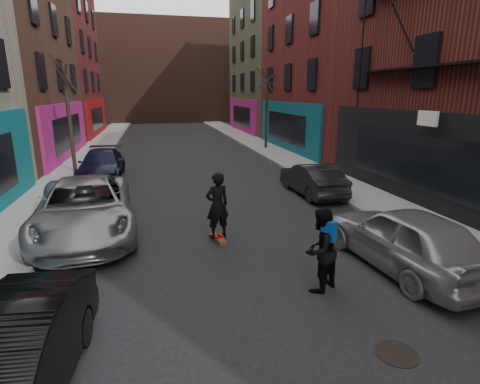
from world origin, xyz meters
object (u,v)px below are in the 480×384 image
parked_right_far (405,238)px  skateboard (218,239)px  parked_right_end (312,179)px  manhole (397,353)px  tree_right_far (267,101)px  parked_left_mid (0,367)px  parked_left_far (85,208)px  skateboarder (217,205)px  pedestrian (320,250)px  tree_left_far (68,108)px  parked_left_end (102,165)px

parked_right_far → skateboard: (-4.08, 2.74, -0.73)m
parked_right_end → manhole: bearing=73.1°
parked_right_end → tree_right_far: bearing=-99.8°
parked_right_far → manhole: bearing=48.3°
parked_left_mid → parked_left_far: 6.73m
skateboarder → pedestrian: skateboarder is taller
tree_left_far → parked_left_end: 3.61m
parked_left_mid → pedestrian: pedestrian is taller
tree_left_far → skateboarder: 12.70m
parked_right_end → manhole: size_ratio=5.75×
parked_left_far → parked_right_end: parked_left_far is taller
parked_left_mid → skateboard: parked_left_mid is taller
skateboard → skateboarder: (0.00, 0.00, 1.01)m
parked_left_end → parked_right_far: bearing=-55.1°
skateboard → skateboarder: 1.01m
parked_left_mid → skateboard: 6.55m
parked_right_end → skateboard: size_ratio=5.03×
skateboard → pedestrian: bearing=-78.4°
parked_left_end → pedestrian: pedestrian is taller
tree_right_far → manhole: size_ratio=9.71×
skateboard → tree_left_far: bearing=102.3°
parked_left_end → manhole: parked_left_end is taller
tree_left_far → parked_left_end: tree_left_far is taller
tree_left_far → manhole: size_ratio=9.29×
parked_right_end → tree_left_far: bearing=-34.8°
tree_right_far → pedestrian: bearing=-103.7°
skateboarder → manhole: skateboarder is taller
parked_right_far → parked_right_end: size_ratio=1.13×
tree_right_far → parked_left_end: 13.64m
skateboarder → tree_left_far: bearing=-77.7°
tree_right_far → parked_left_far: size_ratio=1.15×
tree_left_far → parked_right_far: (9.90, -13.78, -2.60)m
tree_left_far → tree_right_far: (12.40, 6.00, 0.15)m
pedestrian → parked_right_end: bearing=-143.5°
parked_left_end → skateboard: parked_left_end is taller
parked_left_far → parked_left_end: bearing=87.3°
tree_left_far → parked_right_end: tree_left_far is taller
tree_right_far → pedestrian: (-4.93, -20.28, -2.61)m
parked_left_far → pedestrian: pedestrian is taller
tree_left_far → parked_left_mid: tree_left_far is taller
parked_left_mid → parked_left_end: (-0.46, 14.54, -0.01)m
skateboard → manhole: skateboard is taller
tree_right_far → skateboarder: (-6.58, -17.04, -2.47)m
manhole → skateboarder: bearing=110.4°
tree_left_far → parked_left_end: bearing=-48.8°
parked_left_far → parked_right_far: (7.85, -4.14, -0.04)m
parked_right_far → parked_right_end: (0.61, 6.87, -0.11)m
tree_right_far → skateboarder: 18.44m
skateboard → manhole: (2.03, -5.47, -0.04)m
parked_left_end → parked_right_end: 10.26m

